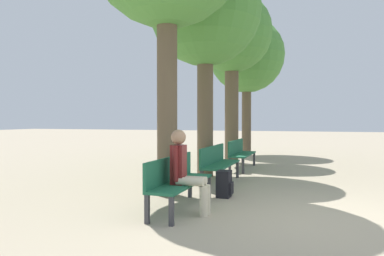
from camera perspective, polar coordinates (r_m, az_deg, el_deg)
name	(u,v)px	position (r m, az deg, el deg)	size (l,w,h in m)	color
ground_plane	(312,222)	(5.54, 17.83, -13.48)	(80.00, 80.00, 0.00)	tan
bench_row_0	(177,178)	(5.91, -2.30, -7.64)	(0.44, 1.88, 0.82)	#1E6042
bench_row_1	(218,161)	(8.29, 3.91, -5.05)	(0.44, 1.88, 0.82)	#1E6042
bench_row_2	(240,152)	(10.74, 7.31, -3.60)	(0.44, 1.88, 0.82)	#1E6042
tree_row_1	(205,12)	(9.64, 2.03, 17.27)	(2.77, 2.77, 5.50)	brown
tree_row_2	(232,35)	(12.51, 6.08, 13.91)	(2.59, 2.59, 5.53)	brown
tree_row_3	(247,56)	(15.05, 8.33, 10.79)	(2.93, 2.93, 5.39)	brown
person_seated	(186,169)	(5.61, -0.99, -6.29)	(0.59, 0.33, 1.26)	beige
backpack	(224,184)	(6.87, 4.95, -8.51)	(0.27, 0.30, 0.48)	black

